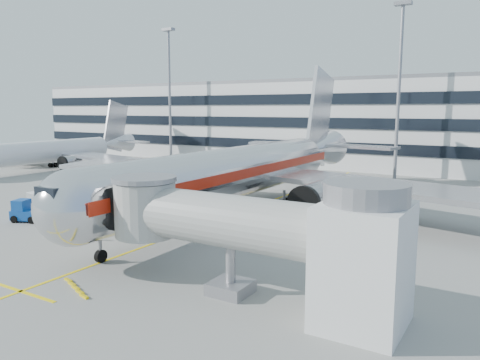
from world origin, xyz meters
The scene contains 15 objects.
ground centered at (0.00, 0.00, 0.00)m, with size 180.00×180.00×0.00m, color gray.
lead_in_line centered at (0.00, 10.00, 0.01)m, with size 0.25×70.00×0.01m, color yellow.
stop_bar centered at (0.00, -14.00, 0.01)m, with size 6.00×0.25×0.01m, color yellow.
main_jet centered at (0.00, 11.72, 4.23)m, with size 50.95×48.70×16.06m.
jet_bridge centered at (12.18, -8.00, 3.87)m, with size 17.80×4.50×7.00m.
terminal centered at (0.00, 57.95, 7.80)m, with size 150.00×24.25×15.60m.
light_mast_west centered at (-35.00, 42.00, 14.88)m, with size 2.40×1.20×25.45m.
light_mast_centre centered at (8.00, 42.00, 14.88)m, with size 2.40×1.20×25.45m.
second_jet centered at (-45.37, 22.80, 3.18)m, with size 38.21×36.52×12.04m.
belt_loader centered at (-4.90, 3.03, 0.60)m, with size 4.52×2.08×2.12m.
baggage_tug centered at (-15.01, -3.33, 0.89)m, with size 3.11×2.52×2.05m.
cargo_container_left centered at (-18.70, 0.67, 0.91)m, with size 2.01×2.01×1.82m.
cargo_container_right centered at (-13.65, 0.94, 0.85)m, with size 1.90×1.90×1.68m.
cargo_container_front centered at (-13.69, 0.80, 0.77)m, with size 1.77×1.77×1.53m.
ramp_worker centered at (-6.71, -5.84, 0.97)m, with size 0.71×0.46×1.94m, color #A4F019.
Camera 1 is at (24.04, -29.37, 10.41)m, focal length 35.00 mm.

